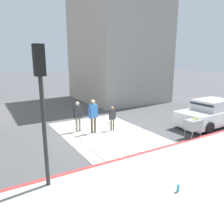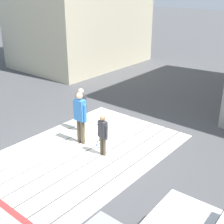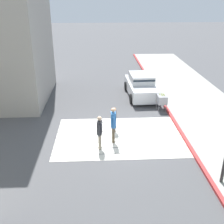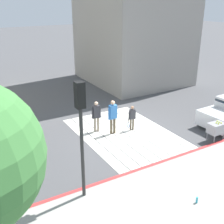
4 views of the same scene
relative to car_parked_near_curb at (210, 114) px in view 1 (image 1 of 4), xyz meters
name	(u,v)px [view 1 (image 1 of 4)]	position (x,y,z in m)	size (l,w,h in m)	color
ground_plane	(105,133)	(2.00, 5.94, -0.73)	(120.00, 120.00, 0.00)	#4C4C4F
crosswalk_stripes	(105,133)	(2.00, 5.94, -0.73)	(6.40, 4.35, 0.01)	silver
sidewalk_west	(190,180)	(-3.60, 5.94, -0.67)	(4.80, 40.00, 0.12)	#9E9B93
curb_painted	(144,154)	(-1.25, 5.94, -0.67)	(0.16, 40.00, 0.13)	#BC3333
building_far_south	(117,42)	(10.50, -0.15, 4.71)	(8.00, 7.04, 10.89)	gray
car_parked_near_curb	(210,114)	(0.00, 0.00, 0.00)	(2.10, 4.36, 1.57)	white
traffic_light_corner	(41,89)	(-1.58, 9.94, 2.30)	(0.39, 0.28, 4.24)	#2D2D2D
tennis_ball_cart	(193,125)	(-0.90, 2.57, -0.04)	(0.56, 0.80, 1.02)	#99999E
water_bottle	(178,188)	(-3.89, 6.82, -0.50)	(0.07, 0.07, 0.22)	#33A5BF
pedestrian_adult_lead	(93,114)	(2.33, 6.48, 0.32)	(0.24, 0.53, 1.81)	brown
pedestrian_adult_trailing	(78,114)	(2.99, 7.08, 0.23)	(0.26, 0.48, 1.66)	gray
pedestrian_child_with_racket	(112,117)	(2.20, 5.39, 0.03)	(0.31, 0.42, 1.36)	brown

